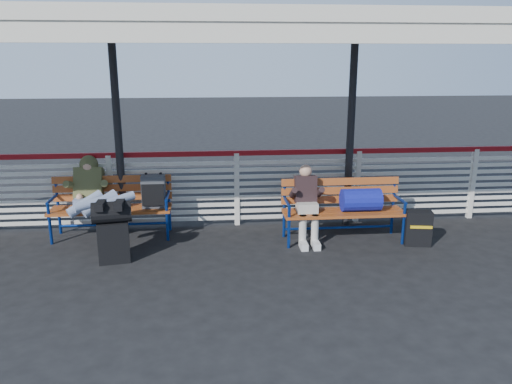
{
  "coord_description": "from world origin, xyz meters",
  "views": [
    {
      "loc": [
        -0.42,
        -5.92,
        2.66
      ],
      "look_at": [
        0.23,
        1.0,
        0.79
      ],
      "focal_mm": 35.0,
      "sensor_mm": 36.0,
      "label": 1
    }
  ],
  "objects": [
    {
      "name": "bench_left",
      "position": [
        -1.7,
        1.53,
        0.61
      ],
      "size": [
        1.8,
        0.56,
        0.96
      ],
      "color": "#A85220",
      "rests_on": "ground"
    },
    {
      "name": "canopy",
      "position": [
        -0.0,
        0.87,
        3.04
      ],
      "size": [
        12.6,
        3.6,
        3.16
      ],
      "color": "silver",
      "rests_on": "ground"
    },
    {
      "name": "bench_right",
      "position": [
        1.66,
        1.03,
        0.59
      ],
      "size": [
        1.8,
        0.56,
        0.92
      ],
      "color": "#A85220",
      "rests_on": "ground"
    },
    {
      "name": "traveler_man",
      "position": [
        -2.08,
        1.19,
        0.71
      ],
      "size": [
        0.93,
        1.64,
        0.77
      ],
      "color": "#7C8BA7",
      "rests_on": "ground"
    },
    {
      "name": "suitcase_side",
      "position": [
        2.58,
        0.73,
        0.26
      ],
      "size": [
        0.4,
        0.28,
        0.52
      ],
      "rotation": [
        0.0,
        0.0,
        -0.17
      ],
      "color": "black",
      "rests_on": "ground"
    },
    {
      "name": "luggage_stack",
      "position": [
        -1.73,
        0.5,
        0.46
      ],
      "size": [
        0.54,
        0.36,
        0.84
      ],
      "rotation": [
        0.0,
        0.0,
        0.16
      ],
      "color": "black",
      "rests_on": "ground"
    },
    {
      "name": "fence",
      "position": [
        0.0,
        1.9,
        0.66
      ],
      "size": [
        12.08,
        0.08,
        1.24
      ],
      "color": "silver",
      "rests_on": "ground"
    },
    {
      "name": "companion_person",
      "position": [
        0.98,
        1.02,
        0.6
      ],
      "size": [
        0.32,
        0.66,
        1.15
      ],
      "color": "#BDB6AB",
      "rests_on": "ground"
    },
    {
      "name": "ground",
      "position": [
        0.0,
        0.0,
        0.0
      ],
      "size": [
        60.0,
        60.0,
        0.0
      ],
      "primitive_type": "plane",
      "color": "black",
      "rests_on": "ground"
    }
  ]
}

